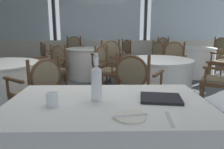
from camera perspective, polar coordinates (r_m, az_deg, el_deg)
ground_plane at (r=3.20m, az=-5.41°, el=-9.89°), size 13.13×13.13×0.00m
window_wall_far at (r=6.75m, az=-3.27°, el=12.29°), size 9.22×0.14×2.98m
side_plate at (r=1.18m, az=4.97°, el=-11.40°), size 0.18×0.18×0.01m
butter_knife at (r=1.18m, az=4.98°, el=-11.17°), size 0.20×0.05×0.00m
dinner_fork at (r=1.20m, az=15.61°, el=-11.67°), size 0.04×0.19×0.00m
water_bottle at (r=1.42m, az=-4.29°, el=-1.89°), size 0.07×0.07×0.33m
wine_glass at (r=1.62m, az=-4.44°, el=-0.12°), size 0.07×0.07×0.18m
water_tumbler at (r=1.39m, az=-16.10°, el=-6.51°), size 0.08×0.08×0.08m
menu_book at (r=1.49m, az=13.23°, el=-6.39°), size 0.31×0.26×0.02m
background_table_0 at (r=5.86m, az=20.97°, el=3.37°), size 1.18×1.18×0.74m
dining_chair_0_0 at (r=6.55m, az=14.43°, el=6.38°), size 0.64×0.62×0.97m
dining_chair_0_1 at (r=5.12m, az=13.48°, el=4.63°), size 0.62×0.64×0.94m
dining_chair_0_3 at (r=6.63m, az=27.03°, el=5.55°), size 0.62×0.64×0.99m
dining_chair_1_2 at (r=2.57m, az=-19.24°, el=-3.66°), size 0.65×0.66×0.91m
dining_chair_1_3 at (r=3.97m, az=-15.80°, el=2.36°), size 0.66×0.65×0.93m
background_table_2 at (r=3.52m, az=12.45°, el=-1.74°), size 1.10×1.10×0.74m
dining_chair_2_0 at (r=2.58m, az=6.51°, el=-2.52°), size 0.65×0.63×0.93m
dining_chair_2_2 at (r=4.41m, az=16.18°, el=3.49°), size 0.65×0.63×0.96m
dining_chair_2_3 at (r=3.86m, az=-1.42°, el=2.28°), size 0.63×0.65×0.91m
background_table_3 at (r=5.29m, az=-6.22°, el=3.22°), size 1.14×1.14×0.74m
dining_chair_3_0 at (r=4.96m, az=-16.86°, el=4.16°), size 0.62×0.65×0.91m
dining_chair_3_1 at (r=4.36m, az=-1.08°, el=4.10°), size 0.65×0.62×1.00m
dining_chair_3_2 at (r=5.72m, az=2.96°, el=5.88°), size 0.62×0.65×0.93m
dining_chair_3_3 at (r=6.19m, az=-9.94°, el=6.49°), size 0.65×0.62×1.00m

